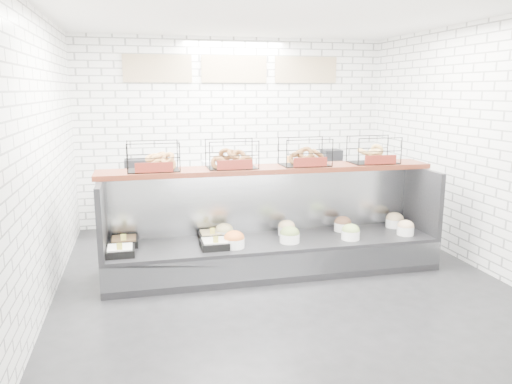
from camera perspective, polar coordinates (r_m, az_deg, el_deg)
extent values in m
plane|color=black|center=(5.93, 2.72, -9.96)|extent=(5.50, 5.50, 0.00)
cube|color=white|center=(8.22, -2.48, 6.87)|extent=(5.00, 0.02, 3.00)
cube|color=white|center=(5.43, -23.44, 3.45)|extent=(0.02, 5.50, 3.00)
cube|color=white|center=(6.69, 23.97, 4.78)|extent=(0.02, 5.50, 3.00)
cube|color=white|center=(5.58, 3.03, 20.05)|extent=(5.00, 5.50, 0.02)
cube|color=#C7B08A|center=(8.03, -11.19, 13.69)|extent=(1.05, 0.03, 0.42)
cube|color=#C7B08A|center=(8.17, -2.50, 13.85)|extent=(1.05, 0.03, 0.42)
cube|color=#C7B08A|center=(8.48, 5.73, 13.73)|extent=(1.05, 0.03, 0.42)
cube|color=black|center=(6.14, 1.96, -7.22)|extent=(4.00, 0.90, 0.40)
cube|color=#93969B|center=(5.73, 3.11, -8.40)|extent=(4.00, 0.03, 0.28)
cube|color=#93969B|center=(6.35, 1.03, -0.93)|extent=(4.00, 0.08, 0.80)
cube|color=black|center=(5.79, -17.21, -2.73)|extent=(0.06, 0.90, 0.80)
cube|color=black|center=(6.75, 18.36, -0.79)|extent=(0.06, 0.90, 0.80)
cube|color=black|center=(5.70, -15.26, -6.58)|extent=(0.31, 0.31, 0.08)
cube|color=white|center=(5.69, -15.28, -6.24)|extent=(0.26, 0.26, 0.04)
cube|color=gold|center=(5.57, -15.34, -6.04)|extent=(0.06, 0.01, 0.08)
cube|color=black|center=(6.03, -14.84, -5.57)|extent=(0.32, 0.32, 0.08)
cube|color=brown|center=(6.02, -14.86, -5.25)|extent=(0.27, 0.27, 0.04)
cube|color=gold|center=(5.90, -14.91, -5.04)|extent=(0.06, 0.01, 0.08)
cube|color=black|center=(5.77, -4.77, -6.00)|extent=(0.31, 0.31, 0.08)
cube|color=silver|center=(5.76, -4.78, -5.66)|extent=(0.27, 0.27, 0.04)
cube|color=gold|center=(5.64, -4.62, -5.46)|extent=(0.06, 0.01, 0.08)
cube|color=black|center=(6.10, -5.13, -5.01)|extent=(0.30, 0.30, 0.08)
cube|color=#DAC386|center=(6.09, -5.14, -4.70)|extent=(0.25, 0.25, 0.04)
cube|color=gold|center=(5.97, -5.00, -4.47)|extent=(0.06, 0.01, 0.08)
cylinder|color=white|center=(5.76, -2.51, -5.82)|extent=(0.24, 0.24, 0.11)
ellipsoid|color=#D1692C|center=(5.75, -2.52, -5.25)|extent=(0.24, 0.24, 0.17)
cylinder|color=white|center=(6.09, -3.65, -4.86)|extent=(0.23, 0.23, 0.11)
ellipsoid|color=tan|center=(6.08, -3.66, -4.32)|extent=(0.22, 0.22, 0.16)
cylinder|color=white|center=(5.96, 3.87, -5.25)|extent=(0.24, 0.24, 0.11)
ellipsoid|color=olive|center=(5.94, 3.88, -4.70)|extent=(0.23, 0.23, 0.16)
cylinder|color=white|center=(6.26, 3.51, -4.41)|extent=(0.21, 0.21, 0.11)
ellipsoid|color=#DDBB88|center=(6.24, 3.52, -3.88)|extent=(0.21, 0.21, 0.15)
cylinder|color=white|center=(6.17, 10.74, -4.83)|extent=(0.22, 0.22, 0.11)
ellipsoid|color=#809C4F|center=(6.15, 10.76, -4.30)|extent=(0.22, 0.22, 0.15)
cylinder|color=white|center=(6.52, 9.87, -3.91)|extent=(0.22, 0.22, 0.11)
ellipsoid|color=brown|center=(6.50, 9.89, -3.40)|extent=(0.22, 0.22, 0.15)
cylinder|color=white|center=(6.52, 16.70, -4.23)|extent=(0.21, 0.21, 0.11)
ellipsoid|color=tan|center=(6.51, 16.73, -3.72)|extent=(0.21, 0.21, 0.15)
cylinder|color=white|center=(6.85, 15.54, -3.42)|extent=(0.23, 0.23, 0.11)
ellipsoid|color=tan|center=(6.83, 15.57, -2.93)|extent=(0.23, 0.23, 0.16)
cube|color=#481A0F|center=(6.09, 1.49, 2.64)|extent=(4.10, 0.50, 0.06)
cube|color=black|center=(5.87, -11.68, 4.03)|extent=(0.60, 0.38, 0.34)
cube|color=maroon|center=(5.68, -11.57, 2.77)|extent=(0.42, 0.02, 0.11)
cube|color=black|center=(5.97, -2.79, 4.37)|extent=(0.60, 0.38, 0.34)
cube|color=maroon|center=(5.78, -2.42, 3.15)|extent=(0.42, 0.02, 0.11)
cube|color=black|center=(6.20, 5.63, 4.61)|extent=(0.60, 0.38, 0.34)
cube|color=maroon|center=(6.02, 6.23, 3.43)|extent=(0.42, 0.02, 0.11)
cube|color=black|center=(6.55, 13.29, 4.73)|extent=(0.60, 0.38, 0.34)
cube|color=maroon|center=(6.39, 14.05, 3.61)|extent=(0.42, 0.02, 0.11)
cube|color=#93969B|center=(8.07, -1.99, -0.77)|extent=(4.00, 0.60, 0.90)
cube|color=black|center=(7.84, -13.33, 2.79)|extent=(0.40, 0.30, 0.24)
cube|color=silver|center=(7.93, -4.90, 2.95)|extent=(0.35, 0.28, 0.18)
cylinder|color=orange|center=(8.15, 3.82, 3.34)|extent=(0.09, 0.09, 0.22)
cube|color=black|center=(8.45, 8.58, 3.80)|extent=(0.30, 0.30, 0.30)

